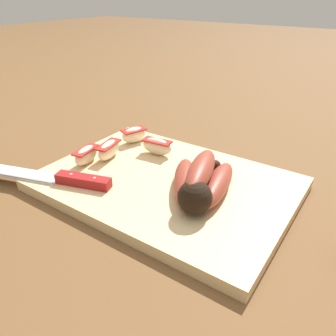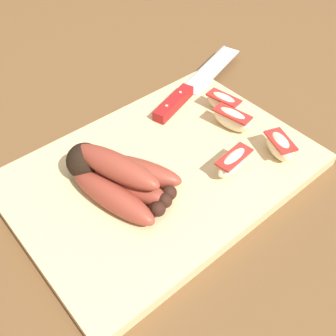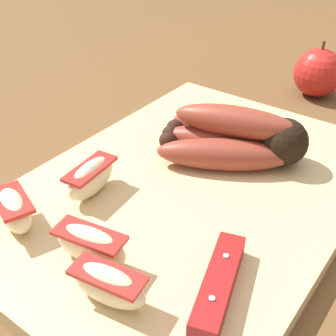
{
  "view_description": "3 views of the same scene",
  "coord_description": "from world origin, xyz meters",
  "px_view_note": "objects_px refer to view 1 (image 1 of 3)",
  "views": [
    {
      "loc": [
        0.3,
        -0.43,
        0.32
      ],
      "look_at": [
        0.01,
        -0.0,
        0.04
      ],
      "focal_mm": 35.28,
      "sensor_mm": 36.0,
      "label": 1
    },
    {
      "loc": [
        0.27,
        0.31,
        0.45
      ],
      "look_at": [
        0.02,
        0.02,
        0.05
      ],
      "focal_mm": 42.39,
      "sensor_mm": 36.0,
      "label": 2
    },
    {
      "loc": [
        -0.31,
        -0.22,
        0.3
      ],
      "look_at": [
        -0.0,
        0.01,
        0.04
      ],
      "focal_mm": 47.36,
      "sensor_mm": 36.0,
      "label": 3
    }
  ],
  "objects_px": {
    "banana_bunch": "(200,182)",
    "apple_wedge_extra": "(134,134)",
    "chefs_knife": "(59,178)",
    "apple_wedge_far": "(109,150)",
    "apple_wedge_near": "(157,146)",
    "apple_wedge_middle": "(86,155)"
  },
  "relations": [
    {
      "from": "apple_wedge_near",
      "to": "apple_wedge_far",
      "type": "xyz_separation_m",
      "value": [
        -0.07,
        -0.07,
        0.0
      ]
    },
    {
      "from": "banana_bunch",
      "to": "apple_wedge_extra",
      "type": "distance_m",
      "value": 0.25
    },
    {
      "from": "banana_bunch",
      "to": "apple_wedge_far",
      "type": "height_order",
      "value": "banana_bunch"
    },
    {
      "from": "apple_wedge_middle",
      "to": "apple_wedge_extra",
      "type": "height_order",
      "value": "same"
    },
    {
      "from": "apple_wedge_middle",
      "to": "apple_wedge_near",
      "type": "bearing_deg",
      "value": 49.89
    },
    {
      "from": "chefs_knife",
      "to": "apple_wedge_middle",
      "type": "distance_m",
      "value": 0.08
    },
    {
      "from": "chefs_knife",
      "to": "apple_wedge_extra",
      "type": "xyz_separation_m",
      "value": [
        0.0,
        0.21,
        0.01
      ]
    },
    {
      "from": "apple_wedge_far",
      "to": "apple_wedge_near",
      "type": "bearing_deg",
      "value": 44.5
    },
    {
      "from": "chefs_knife",
      "to": "apple_wedge_near",
      "type": "distance_m",
      "value": 0.2
    },
    {
      "from": "apple_wedge_far",
      "to": "apple_wedge_extra",
      "type": "bearing_deg",
      "value": 95.45
    },
    {
      "from": "apple_wedge_middle",
      "to": "apple_wedge_extra",
      "type": "xyz_separation_m",
      "value": [
        0.01,
        0.13,
        0.0
      ]
    },
    {
      "from": "apple_wedge_extra",
      "to": "banana_bunch",
      "type": "bearing_deg",
      "value": -24.67
    },
    {
      "from": "apple_wedge_near",
      "to": "apple_wedge_extra",
      "type": "distance_m",
      "value": 0.08
    },
    {
      "from": "banana_bunch",
      "to": "apple_wedge_far",
      "type": "distance_m",
      "value": 0.22
    },
    {
      "from": "banana_bunch",
      "to": "apple_wedge_extra",
      "type": "xyz_separation_m",
      "value": [
        -0.23,
        0.1,
        -0.01
      ]
    },
    {
      "from": "chefs_knife",
      "to": "apple_wedge_far",
      "type": "bearing_deg",
      "value": 84.63
    },
    {
      "from": "apple_wedge_far",
      "to": "apple_wedge_extra",
      "type": "xyz_separation_m",
      "value": [
        -0.01,
        0.09,
        -0.0
      ]
    },
    {
      "from": "apple_wedge_extra",
      "to": "apple_wedge_far",
      "type": "bearing_deg",
      "value": -84.55
    },
    {
      "from": "apple_wedge_near",
      "to": "apple_wedge_middle",
      "type": "relative_size",
      "value": 1.03
    },
    {
      "from": "chefs_knife",
      "to": "apple_wedge_near",
      "type": "bearing_deg",
      "value": 66.53
    },
    {
      "from": "apple_wedge_middle",
      "to": "apple_wedge_extra",
      "type": "distance_m",
      "value": 0.13
    },
    {
      "from": "apple_wedge_near",
      "to": "apple_wedge_extra",
      "type": "bearing_deg",
      "value": 165.0
    }
  ]
}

